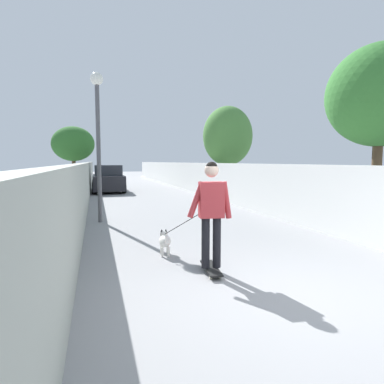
% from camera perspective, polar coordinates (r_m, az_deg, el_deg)
% --- Properties ---
extents(ground_plane, '(80.00, 80.00, 0.00)m').
position_cam_1_polar(ground_plane, '(17.74, -8.04, -0.41)').
color(ground_plane, gray).
extents(wall_left, '(48.00, 0.30, 1.69)m').
position_cam_1_polar(wall_left, '(15.51, -17.93, 1.69)').
color(wall_left, '#999E93').
rests_on(wall_left, ground).
extents(fence_right, '(48.00, 0.30, 1.67)m').
position_cam_1_polar(fence_right, '(16.45, 3.25, 2.10)').
color(fence_right, white).
rests_on(fence_right, ground).
extents(tree_right_near, '(2.50, 2.50, 4.53)m').
position_cam_1_polar(tree_right_near, '(9.36, 29.73, 14.15)').
color(tree_right_near, brown).
rests_on(tree_right_near, ground).
extents(tree_right_mid, '(2.62, 2.62, 4.66)m').
position_cam_1_polar(tree_right_mid, '(17.87, 6.16, 9.57)').
color(tree_right_mid, brown).
rests_on(tree_right_mid, ground).
extents(tree_left_far, '(2.64, 2.64, 3.97)m').
position_cam_1_polar(tree_left_far, '(22.54, -19.83, 7.80)').
color(tree_left_far, brown).
rests_on(tree_left_far, ground).
extents(lamp_post, '(0.36, 0.36, 4.23)m').
position_cam_1_polar(lamp_post, '(9.90, -15.95, 11.78)').
color(lamp_post, '#4C4C51').
rests_on(lamp_post, ground).
extents(skateboard, '(0.82, 0.29, 0.08)m').
position_cam_1_polar(skateboard, '(5.37, 3.30, -13.01)').
color(skateboard, black).
rests_on(skateboard, ground).
extents(person_skateboarder, '(0.26, 0.72, 1.67)m').
position_cam_1_polar(person_skateboarder, '(5.15, 3.36, -2.47)').
color(person_skateboarder, black).
rests_on(person_skateboarder, skateboard).
extents(dog, '(1.49, 0.64, 1.06)m').
position_cam_1_polar(dog, '(6.30, -4.69, -8.31)').
color(dog, white).
rests_on(dog, ground).
extents(car_near, '(4.04, 1.80, 1.54)m').
position_cam_1_polar(car_near, '(19.78, -14.25, 2.14)').
color(car_near, black).
rests_on(car_near, ground).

